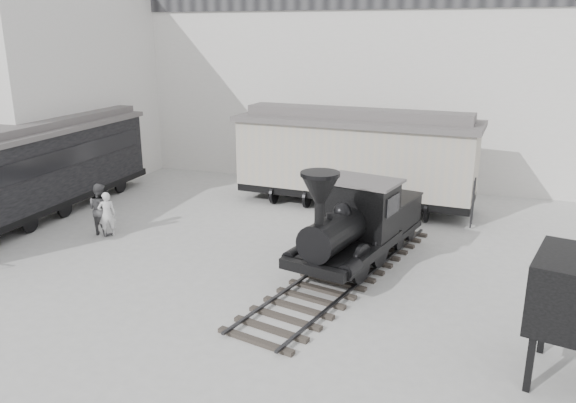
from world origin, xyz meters
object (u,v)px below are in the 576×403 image
(passenger_coach, at_px, (29,170))
(visitor_a, at_px, (107,214))
(boxcar, at_px, (355,156))
(visitor_b, at_px, (100,209))
(locomotive, at_px, (355,229))

(passenger_coach, xyz_separation_m, visitor_a, (4.00, -0.85, -1.11))
(passenger_coach, bearing_deg, visitor_a, -12.65)
(boxcar, height_order, visitor_a, boxcar)
(passenger_coach, height_order, visitor_a, passenger_coach)
(visitor_b, bearing_deg, boxcar, -132.10)
(boxcar, bearing_deg, locomotive, -73.70)
(locomotive, height_order, visitor_a, locomotive)
(locomotive, distance_m, visitor_b, 9.27)
(passenger_coach, distance_m, visitor_b, 3.84)
(visitor_a, distance_m, visitor_b, 0.40)
(locomotive, bearing_deg, visitor_b, -166.76)
(boxcar, xyz_separation_m, visitor_a, (-7.51, -6.54, -1.31))
(locomotive, xyz_separation_m, passenger_coach, (-12.91, 0.78, 0.67))
(boxcar, bearing_deg, visitor_a, -134.85)
(boxcar, distance_m, passenger_coach, 12.84)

